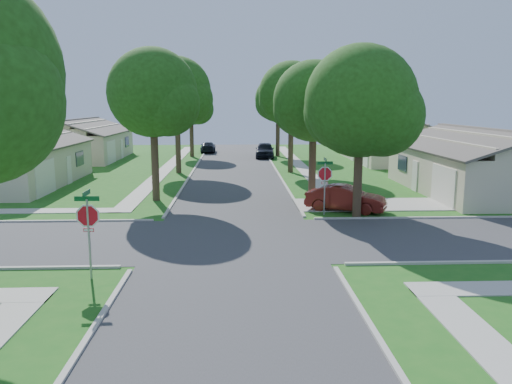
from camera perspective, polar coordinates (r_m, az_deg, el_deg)
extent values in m
plane|color=#1F5F19|center=(21.43, -2.53, -5.45)|extent=(100.00, 100.00, 0.00)
cube|color=#333335|center=(21.43, -2.53, -5.44)|extent=(7.00, 100.00, 0.02)
cube|color=#9E9B91|center=(47.38, 4.98, 3.11)|extent=(1.20, 40.00, 0.04)
cube|color=#9E9B91|center=(47.41, -9.83, 3.01)|extent=(1.20, 40.00, 0.04)
cube|color=#9E9B91|center=(29.38, 13.12, -1.39)|extent=(8.80, 3.60, 0.05)
cube|color=gray|center=(17.23, -18.52, -5.20)|extent=(0.06, 0.06, 2.70)
cylinder|color=white|center=(17.04, -18.67, -2.61)|extent=(1.05, 0.02, 1.05)
cylinder|color=red|center=(17.04, -18.67, -2.61)|extent=(0.90, 0.03, 0.90)
cube|color=red|center=(17.15, -18.58, -4.14)|extent=(0.34, 0.03, 0.12)
cube|color=white|center=(17.15, -18.58, -4.14)|extent=(0.30, 0.03, 0.08)
cube|color=#0C5426|center=(16.93, -18.78, -0.72)|extent=(0.80, 0.02, 0.16)
cube|color=#0C5426|center=(16.90, -18.81, -0.12)|extent=(0.02, 0.80, 0.16)
cube|color=gray|center=(26.13, 7.84, 0.32)|extent=(0.06, 0.06, 2.70)
cylinder|color=white|center=(26.01, 7.88, 2.06)|extent=(1.05, 0.02, 1.05)
cylinder|color=red|center=(26.01, 7.88, 2.06)|extent=(0.90, 0.03, 0.90)
cube|color=red|center=(26.08, 7.86, 1.04)|extent=(0.34, 0.03, 0.12)
cube|color=white|center=(26.08, 7.86, 1.04)|extent=(0.30, 0.03, 0.08)
cube|color=#0C5426|center=(25.94, 7.91, 3.31)|extent=(0.80, 0.02, 0.16)
cube|color=#0C5426|center=(25.92, 7.92, 3.70)|extent=(0.02, 0.80, 0.16)
cylinder|color=#38281C|center=(30.24, 6.45, 2.87)|extent=(0.44, 0.44, 3.95)
sphere|color=#1E4210|center=(30.01, 6.60, 10.29)|extent=(4.80, 4.80, 4.80)
sphere|color=#1E4210|center=(29.68, 8.34, 9.09)|extent=(3.46, 3.46, 3.46)
sphere|color=#1E4210|center=(30.50, 5.05, 9.41)|extent=(3.26, 3.26, 3.26)
cylinder|color=#38281C|center=(42.06, 3.98, 5.16)|extent=(0.44, 0.44, 4.30)
sphere|color=#1E4210|center=(41.91, 4.06, 11.12)|extent=(5.40, 5.40, 5.40)
sphere|color=#1E4210|center=(41.48, 5.45, 10.18)|extent=(3.89, 3.89, 3.89)
sphere|color=#1E4210|center=(42.50, 2.84, 10.39)|extent=(3.67, 3.67, 3.67)
cylinder|color=#38281C|center=(54.96, 2.51, 6.28)|extent=(0.44, 0.44, 4.20)
sphere|color=#1E4210|center=(54.85, 2.54, 10.58)|extent=(5.00, 5.00, 5.00)
sphere|color=#1E4210|center=(54.43, 3.51, 9.92)|extent=(3.60, 3.60, 3.60)
sphere|color=#1E4210|center=(55.41, 1.69, 10.06)|extent=(3.40, 3.40, 3.40)
cylinder|color=#38281C|center=(30.26, -11.45, 3.02)|extent=(0.44, 0.44, 4.25)
sphere|color=#1E4210|center=(30.05, -11.74, 11.08)|extent=(5.20, 5.20, 5.20)
sphere|color=#1E4210|center=(29.39, -10.08, 9.90)|extent=(3.74, 3.74, 3.74)
sphere|color=#1E4210|center=(30.81, -12.96, 10.04)|extent=(3.54, 3.54, 3.54)
cylinder|color=#38281C|center=(42.08, -8.90, 5.17)|extent=(0.44, 0.44, 4.44)
sphere|color=#1E4210|center=(41.94, -9.07, 11.36)|extent=(5.60, 5.60, 5.60)
sphere|color=#1E4210|center=(41.27, -7.76, 10.44)|extent=(4.03, 4.03, 4.03)
sphere|color=#1E4210|center=(42.73, -10.08, 10.55)|extent=(3.81, 3.81, 3.81)
cylinder|color=#38281C|center=(54.99, -7.36, 6.05)|extent=(0.44, 0.44, 3.90)
sphere|color=#1E4210|center=(54.86, -7.45, 10.00)|extent=(4.60, 4.60, 4.60)
sphere|color=#1E4210|center=(54.34, -6.62, 9.41)|extent=(3.31, 3.31, 3.31)
sphere|color=#1E4210|center=(55.50, -8.10, 9.51)|extent=(3.13, 3.13, 3.13)
cylinder|color=#38281C|center=(25.92, 11.54, 1.08)|extent=(0.44, 0.44, 3.54)
sphere|color=#1E4210|center=(25.61, 11.87, 10.15)|extent=(5.60, 5.60, 5.60)
sphere|color=#1E4210|center=(25.33, 14.29, 8.47)|extent=(4.03, 4.03, 4.03)
sphere|color=#1E4210|center=(26.11, 9.63, 8.98)|extent=(3.81, 3.81, 3.81)
cube|color=#C0B597|center=(35.68, 24.18, 2.21)|extent=(8.00, 13.00, 2.80)
cube|color=#48433D|center=(36.43, 27.24, 5.37)|extent=(4.42, 13.60, 1.56)
cube|color=#48433D|center=(34.64, 21.45, 5.60)|extent=(4.42, 13.60, 1.56)
cube|color=silver|center=(30.53, 20.58, 0.70)|extent=(0.06, 3.20, 2.20)
cube|color=silver|center=(34.73, 17.69, 1.76)|extent=(0.06, 0.90, 2.00)
cube|color=#1E2633|center=(37.10, 16.38, 3.19)|extent=(0.06, 1.80, 1.10)
cube|color=#C0B597|center=(52.31, 15.45, 4.96)|extent=(8.00, 13.00, 2.80)
cube|color=#48433D|center=(52.83, 17.63, 7.13)|extent=(4.42, 13.60, 1.56)
cube|color=#48433D|center=(51.61, 13.42, 7.27)|extent=(4.42, 13.60, 1.56)
cube|color=silver|center=(47.49, 12.20, 4.25)|extent=(0.06, 3.20, 2.20)
cube|color=silver|center=(51.90, 10.95, 4.66)|extent=(0.06, 0.90, 2.00)
cube|color=#1E2633|center=(54.38, 10.35, 5.50)|extent=(0.06, 1.80, 1.10)
cube|color=#C0B597|center=(39.36, -26.48, 2.70)|extent=(8.00, 13.00, 2.80)
cube|color=#48433D|center=(38.41, -23.98, 5.80)|extent=(4.42, 13.60, 1.56)
cube|color=silver|center=(34.29, -22.92, 1.51)|extent=(0.06, 3.20, 2.20)
cube|color=silver|center=(38.55, -20.57, 2.38)|extent=(0.06, 0.90, 2.00)
cube|color=#1E2633|center=(40.95, -19.49, 3.64)|extent=(0.06, 1.80, 1.10)
cube|color=#C0B597|center=(55.23, -19.33, 5.01)|extent=(8.00, 13.00, 2.80)
cube|color=#48433D|center=(54.56, -17.43, 7.22)|extent=(4.42, 13.60, 1.56)
cube|color=#48433D|center=(55.73, -21.44, 7.04)|extent=(4.42, 13.60, 1.56)
cube|color=silver|center=(50.44, -16.20, 4.41)|extent=(0.06, 3.20, 2.20)
cube|color=silver|center=(54.86, -15.07, 4.78)|extent=(0.06, 0.90, 2.00)
cube|color=#1E2633|center=(57.35, -14.53, 5.57)|extent=(0.06, 1.80, 1.10)
imported|color=maroon|center=(27.28, 10.20, -0.73)|extent=(4.47, 3.13, 1.40)
imported|color=black|center=(53.67, 1.01, 4.82)|extent=(2.23, 4.93, 1.64)
imported|color=black|center=(59.66, -5.50, 5.12)|extent=(1.87, 4.35, 1.25)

